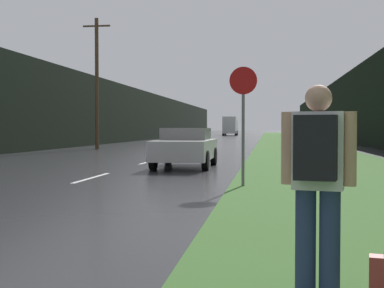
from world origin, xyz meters
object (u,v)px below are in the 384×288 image
object	(u,v)px
car_passing_near	(186,147)
delivery_truck	(230,126)
stop_sign	(243,114)
hitchhiker_with_backpack	(318,176)

from	to	relation	value
car_passing_near	delivery_truck	world-z (taller)	delivery_truck
stop_sign	delivery_truck	size ratio (longest dim) A/B	0.38
car_passing_near	delivery_truck	xyz separation A→B (m)	(-3.89, 78.79, 1.08)
delivery_truck	car_passing_near	bearing A→B (deg)	-87.18
stop_sign	car_passing_near	distance (m)	6.38
car_passing_near	stop_sign	bearing A→B (deg)	111.02
stop_sign	hitchhiker_with_backpack	xyz separation A→B (m)	(0.96, -8.12, -0.70)
car_passing_near	delivery_truck	size ratio (longest dim) A/B	0.58
hitchhiker_with_backpack	car_passing_near	xyz separation A→B (m)	(-3.22, 14.00, -0.28)
stop_sign	car_passing_near	size ratio (longest dim) A/B	0.66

